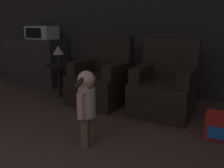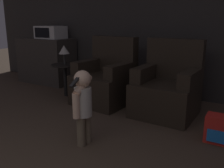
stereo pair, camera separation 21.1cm
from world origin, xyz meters
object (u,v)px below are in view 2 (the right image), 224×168
at_px(toy_backpack, 218,129).
at_px(armchair_left, 105,80).
at_px(microwave, 51,32).
at_px(lamp, 64,50).
at_px(armchair_right, 167,89).
at_px(person_toddler, 83,102).

bearing_deg(toy_backpack, armchair_left, 163.42).
distance_m(toy_backpack, microwave, 3.64).
relative_size(armchair_left, lamp, 3.21).
xyz_separation_m(microwave, lamp, (0.84, -0.57, -0.25)).
height_order(armchair_left, microwave, microwave).
xyz_separation_m(armchair_right, toy_backpack, (0.75, -0.52, -0.21)).
bearing_deg(person_toddler, lamp, -130.63).
height_order(toy_backpack, lamp, lamp).
distance_m(armchair_left, toy_backpack, 1.84).
relative_size(person_toddler, lamp, 2.48).
xyz_separation_m(toy_backpack, microwave, (-3.37, 1.04, 0.89)).
bearing_deg(armchair_right, microwave, 170.21).
bearing_deg(armchair_right, armchair_left, -178.63).
xyz_separation_m(toy_backpack, lamp, (-2.53, 0.47, 0.65)).
xyz_separation_m(person_toddler, microwave, (-2.17, 1.82, 0.57)).
xyz_separation_m(armchair_left, microwave, (-1.62, 0.52, 0.68)).
bearing_deg(lamp, microwave, 145.82).
distance_m(person_toddler, lamp, 1.85).
height_order(armchair_right, person_toddler, armchair_right).
relative_size(armchair_right, lamp, 3.21).
distance_m(armchair_left, lamp, 0.89).
bearing_deg(lamp, armchair_left, 4.16).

